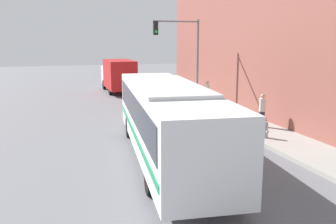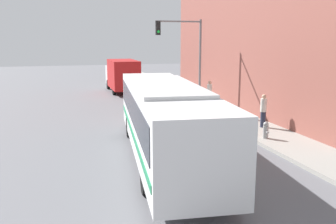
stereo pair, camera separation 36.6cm
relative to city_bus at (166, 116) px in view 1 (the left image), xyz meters
The scene contains 10 objects.
ground_plane 3.33m from the city_bus, 86.25° to the right, with size 120.00×120.00×0.00m, color slate.
sidewalk 18.30m from the city_bus, 70.75° to the left, with size 2.65×70.00×0.17m.
building_facade 14.46m from the city_bus, 42.36° to the left, with size 6.00×22.44×10.98m.
city_bus is the anchor object (origin of this frame).
delivery_truck 20.03m from the city_bus, 85.75° to the left, with size 2.27×6.84×2.94m.
fire_hydrant 5.55m from the city_bus, 12.49° to the left, with size 0.26×0.35×0.80m.
traffic_light_pole 11.53m from the city_bus, 67.13° to the left, with size 3.28×0.35×5.93m.
parking_meter 8.99m from the city_bus, 53.86° to the left, with size 0.14×0.14×1.31m.
pedestrian_near_corner 11.57m from the city_bus, 58.81° to the left, with size 0.34×0.34×1.79m.
pedestrian_mid_block 7.15m from the city_bus, 27.11° to the left, with size 0.34×0.34×1.77m.
Camera 1 is at (-4.43, -11.14, 4.79)m, focal length 40.00 mm.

